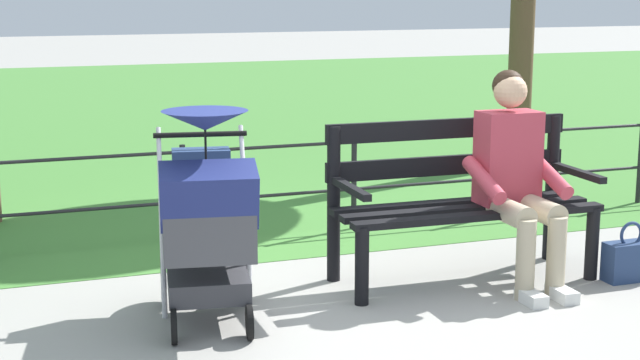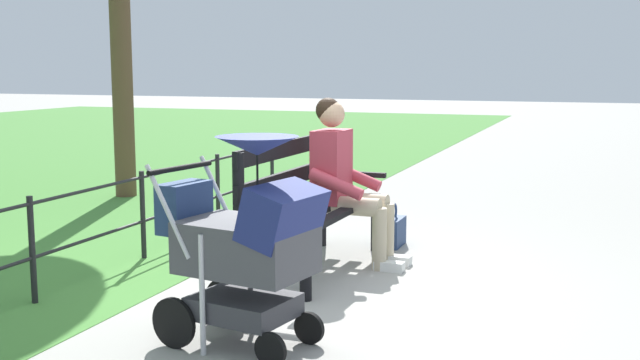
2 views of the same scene
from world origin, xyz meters
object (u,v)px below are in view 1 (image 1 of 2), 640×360
stroller (206,215)px  handbag (629,260)px  person_on_bench (516,173)px  park_bench (459,193)px

stroller → handbag: size_ratio=3.11×
stroller → person_on_bench: bearing=-177.5°
person_on_bench → handbag: person_on_bench is taller
person_on_bench → park_bench: bearing=-40.7°
person_on_bench → stroller: 1.90m
park_bench → person_on_bench: person_on_bench is taller
park_bench → stroller: (1.64, 0.30, 0.07)m
person_on_bench → handbag: size_ratio=3.45×
person_on_bench → handbag: bearing=163.0°
park_bench → handbag: bearing=155.4°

